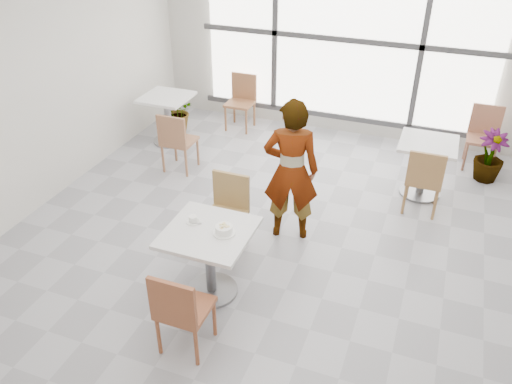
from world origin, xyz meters
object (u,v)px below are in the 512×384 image
(oatmeal_bowl, at_px, (224,230))
(bg_table_right, at_px, (425,161))
(bg_chair_right_near, at_px, (424,177))
(bg_chair_right_far, at_px, (484,133))
(plant_left, at_px, (179,111))
(coffee_cup, at_px, (193,220))
(bg_table_left, at_px, (168,112))
(chair_far, at_px, (228,207))
(bg_chair_left_near, at_px, (176,139))
(bg_chair_left_far, at_px, (242,98))
(main_table, at_px, (210,250))
(plant_right, at_px, (490,156))
(person, at_px, (291,171))
(chair_near, at_px, (180,308))

(oatmeal_bowl, relative_size, bg_table_right, 0.28)
(bg_chair_right_near, relative_size, bg_chair_right_far, 1.00)
(bg_table_right, height_order, plant_left, bg_table_right)
(coffee_cup, relative_size, bg_chair_right_far, 0.18)
(bg_table_left, distance_m, bg_table_right, 3.83)
(coffee_cup, height_order, bg_table_right, coffee_cup)
(coffee_cup, distance_m, bg_table_left, 3.38)
(bg_table_right, bearing_deg, bg_chair_right_far, 58.68)
(chair_far, height_order, bg_table_right, chair_far)
(coffee_cup, bearing_deg, bg_chair_right_near, 47.12)
(bg_chair_left_near, relative_size, bg_chair_left_far, 1.00)
(bg_table_right, xyz_separation_m, bg_chair_left_far, (-2.98, 1.14, 0.01))
(bg_chair_left_near, distance_m, bg_chair_left_far, 1.75)
(main_table, bearing_deg, plant_left, 122.65)
(bg_chair_left_near, distance_m, plant_right, 4.24)
(chair_far, distance_m, plant_left, 3.22)
(coffee_cup, relative_size, person, 0.10)
(bg_table_left, height_order, plant_left, bg_table_left)
(oatmeal_bowl, height_order, bg_chair_right_near, bg_chair_right_near)
(chair_far, distance_m, plant_right, 3.75)
(main_table, bearing_deg, bg_table_right, 56.67)
(chair_near, bearing_deg, coffee_cup, -71.45)
(oatmeal_bowl, bearing_deg, chair_near, -94.49)
(coffee_cup, relative_size, bg_table_right, 0.21)
(bg_table_right, relative_size, plant_left, 1.13)
(bg_chair_left_far, relative_size, bg_chair_right_far, 1.00)
(main_table, bearing_deg, bg_chair_left_far, 107.80)
(bg_chair_right_near, distance_m, plant_right, 1.40)
(coffee_cup, distance_m, person, 1.30)
(chair_near, relative_size, oatmeal_bowl, 4.14)
(bg_chair_left_far, relative_size, bg_chair_right_near, 1.00)
(bg_table_right, bearing_deg, plant_left, 170.68)
(bg_chair_right_far, height_order, plant_left, bg_chair_right_far)
(bg_chair_right_near, bearing_deg, bg_chair_right_far, -112.40)
(chair_near, relative_size, bg_chair_left_near, 1.00)
(chair_far, height_order, bg_table_left, chair_far)
(bg_table_right, distance_m, bg_chair_right_near, 0.46)
(bg_chair_right_far, bearing_deg, oatmeal_bowl, -121.19)
(plant_left, bearing_deg, bg_table_right, -9.32)
(chair_far, height_order, bg_chair_left_far, same)
(chair_far, distance_m, bg_chair_right_far, 3.98)
(bg_chair_right_near, bearing_deg, plant_right, -123.31)
(bg_table_left, height_order, bg_chair_right_near, bg_chair_right_near)
(chair_far, xyz_separation_m, person, (0.57, 0.44, 0.33))
(bg_chair_left_far, bearing_deg, bg_table_right, -21.00)
(main_table, bearing_deg, oatmeal_bowl, 6.06)
(main_table, relative_size, bg_table_right, 1.07)
(plant_right, bearing_deg, plant_left, -179.18)
(coffee_cup, height_order, bg_chair_right_near, bg_chair_right_near)
(person, bearing_deg, chair_far, 22.85)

